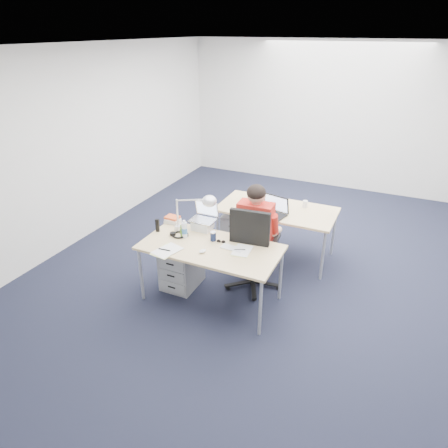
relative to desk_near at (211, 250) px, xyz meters
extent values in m
plane|color=black|center=(0.46, 1.04, -0.68)|extent=(7.00, 7.00, 0.00)
cube|color=silver|center=(0.46, 4.54, 0.72)|extent=(6.00, 0.02, 2.80)
cube|color=silver|center=(0.46, -2.46, 0.72)|extent=(6.00, 0.02, 2.80)
cube|color=silver|center=(-2.54, 1.04, 0.72)|extent=(0.02, 7.00, 2.80)
cube|color=white|center=(0.46, 1.04, 2.12)|extent=(6.00, 7.00, 0.01)
cube|color=tan|center=(0.00, 0.00, 0.03)|extent=(1.60, 0.80, 0.03)
cylinder|color=#B7BABC|center=(-0.75, -0.35, -0.33)|extent=(0.04, 0.04, 0.70)
cylinder|color=#B7BABC|center=(0.75, -0.35, -0.33)|extent=(0.04, 0.04, 0.70)
cylinder|color=#B7BABC|center=(-0.75, 0.35, -0.33)|extent=(0.04, 0.04, 0.70)
cylinder|color=#B7BABC|center=(0.75, 0.35, -0.33)|extent=(0.04, 0.04, 0.70)
cube|color=tan|center=(0.36, 1.33, 0.03)|extent=(1.60, 0.80, 0.03)
cylinder|color=#B7BABC|center=(-0.39, 0.98, -0.33)|extent=(0.04, 0.04, 0.70)
cylinder|color=#B7BABC|center=(1.11, 0.98, -0.33)|extent=(0.04, 0.04, 0.70)
cylinder|color=#B7BABC|center=(-0.39, 1.68, -0.33)|extent=(0.04, 0.04, 0.70)
cylinder|color=#B7BABC|center=(1.11, 1.68, -0.33)|extent=(0.04, 0.04, 0.70)
cylinder|color=black|center=(0.35, 0.49, -0.41)|extent=(0.05, 0.05, 0.44)
cube|color=black|center=(0.35, 0.49, -0.17)|extent=(0.54, 0.54, 0.08)
cube|color=black|center=(0.38, 0.25, 0.18)|extent=(0.47, 0.10, 0.56)
cube|color=red|center=(0.35, 0.50, 0.16)|extent=(0.43, 0.24, 0.57)
sphere|color=tan|center=(0.35, 0.50, 0.56)|extent=(0.22, 0.22, 0.22)
cube|color=gray|center=(-0.47, 0.11, -0.41)|extent=(0.40, 0.50, 0.55)
cube|color=gray|center=(-0.20, 1.33, -0.41)|extent=(0.40, 0.50, 0.55)
cube|color=white|center=(0.25, 0.06, 0.05)|extent=(0.27, 0.13, 0.01)
ellipsoid|color=white|center=(-0.02, -0.16, 0.06)|extent=(0.09, 0.11, 0.03)
cylinder|color=#151F41|center=(-0.03, 0.14, 0.10)|extent=(0.09, 0.09, 0.11)
cylinder|color=silver|center=(-0.38, 0.07, 0.16)|extent=(0.08, 0.08, 0.22)
cube|color=silver|center=(-0.72, 0.35, 0.09)|extent=(0.19, 0.15, 0.08)
cube|color=black|center=(-0.75, 0.06, 0.13)|extent=(0.05, 0.04, 0.17)
cube|color=#DCE685|center=(-0.40, -0.31, 0.05)|extent=(0.28, 0.35, 0.01)
cube|color=#DCE685|center=(0.36, 0.05, 0.05)|extent=(0.22, 0.29, 0.01)
cylinder|color=white|center=(0.70, 1.54, 0.09)|extent=(0.08, 0.08, 0.10)
cube|color=white|center=(0.16, 1.32, 0.05)|extent=(0.36, 0.41, 0.01)
camera|label=1|loc=(1.81, -3.54, 2.29)|focal=32.00mm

